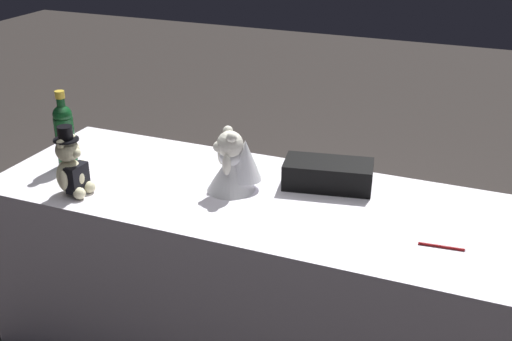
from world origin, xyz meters
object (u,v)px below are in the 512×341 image
Objects in this scene: teddy_bear_groom at (72,168)px; gift_case_black at (328,174)px; champagne_bottle at (65,135)px; signing_pen at (443,247)px; teddy_bear_bride at (235,164)px.

teddy_bear_groom reaches higher than gift_case_black.
signing_pen is at bearing -2.80° from champagne_bottle.
champagne_bottle is at bearing -174.93° from teddy_bear_bride.
teddy_bear_groom is at bearing -154.02° from teddy_bear_bride.
signing_pen is 0.56m from gift_case_black.
champagne_bottle reaches higher than signing_pen.
gift_case_black is at bearing 12.15° from champagne_bottle.
teddy_bear_groom is 1.76× the size of signing_pen.
champagne_bottle reaches higher than teddy_bear_groom.
teddy_bear_groom is 0.74× the size of gift_case_black.
champagne_bottle is 0.90× the size of gift_case_black.
champagne_bottle is at bearing 131.86° from teddy_bear_groom.
teddy_bear_bride is 0.76× the size of champagne_bottle.
champagne_bottle is (-0.18, 0.20, 0.03)m from teddy_bear_groom.
teddy_bear_groom is 0.60m from teddy_bear_bride.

